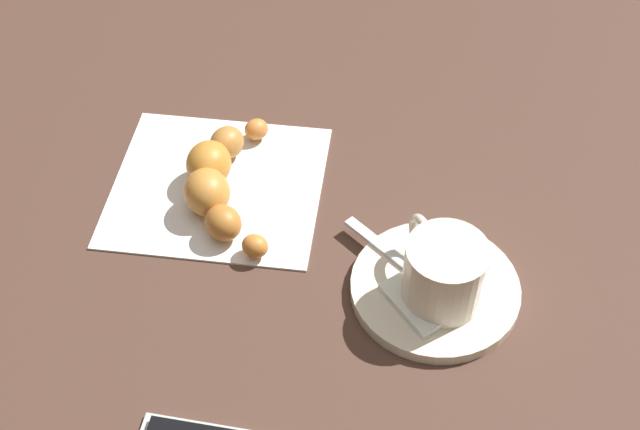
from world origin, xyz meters
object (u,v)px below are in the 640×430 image
(espresso_cup, at_px, (443,271))
(napkin, at_px, (218,185))
(sugar_packet, at_px, (411,305))
(croissant, at_px, (217,179))
(teaspoon, at_px, (426,281))
(saucer, at_px, (435,289))

(espresso_cup, distance_m, napkin, 0.23)
(sugar_packet, relative_size, napkin, 0.31)
(napkin, xyz_separation_m, croissant, (-0.00, 0.01, 0.02))
(teaspoon, relative_size, napkin, 0.65)
(napkin, bearing_deg, sugar_packet, 155.48)
(espresso_cup, height_order, teaspoon, espresso_cup)
(saucer, distance_m, espresso_cup, 0.04)
(espresso_cup, relative_size, teaspoon, 0.68)
(saucer, bearing_deg, sugar_packet, 62.24)
(espresso_cup, distance_m, sugar_packet, 0.04)
(espresso_cup, xyz_separation_m, croissant, (0.21, -0.06, -0.02))
(teaspoon, relative_size, croissant, 0.75)
(saucer, bearing_deg, espresso_cup, 120.85)
(espresso_cup, bearing_deg, saucer, -59.15)
(croissant, bearing_deg, teaspoon, 165.24)
(teaspoon, xyz_separation_m, napkin, (0.20, -0.06, -0.01))
(espresso_cup, height_order, napkin, espresso_cup)
(saucer, distance_m, napkin, 0.22)
(napkin, distance_m, croissant, 0.02)
(espresso_cup, distance_m, teaspoon, 0.03)
(sugar_packet, bearing_deg, espresso_cup, 85.63)
(espresso_cup, relative_size, croissant, 0.51)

